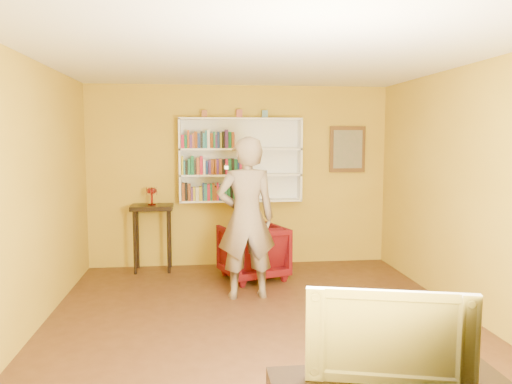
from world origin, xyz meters
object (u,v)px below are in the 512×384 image
at_px(bookshelf, 240,160).
at_px(person, 246,218).
at_px(ruby_lustre, 152,192).
at_px(armchair, 253,252).
at_px(console_table, 152,216).
at_px(television, 388,332).

height_order(bookshelf, person, bookshelf).
distance_m(ruby_lustre, armchair, 1.70).
bearing_deg(ruby_lustre, person, -48.24).
bearing_deg(person, ruby_lustre, -52.11).
bearing_deg(person, console_table, -52.11).
bearing_deg(armchair, ruby_lustre, -40.28).
bearing_deg(console_table, bookshelf, 7.05).
height_order(armchair, person, person).
distance_m(armchair, person, 1.02).
height_order(console_table, person, person).
distance_m(bookshelf, television, 4.75).
distance_m(ruby_lustre, television, 4.85).
relative_size(bookshelf, person, 0.93).
xyz_separation_m(bookshelf, console_table, (-1.29, -0.16, -0.80)).
height_order(armchair, television, television).
xyz_separation_m(bookshelf, person, (-0.06, -1.53, -0.63)).
height_order(ruby_lustre, armchair, ruby_lustre).
xyz_separation_m(ruby_lustre, television, (1.77, -4.50, -0.37)).
xyz_separation_m(ruby_lustre, person, (1.23, -1.37, -0.18)).
bearing_deg(console_table, ruby_lustre, 116.57).
bearing_deg(bookshelf, ruby_lustre, -172.95).
xyz_separation_m(bookshelf, television, (0.48, -4.66, -0.82)).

